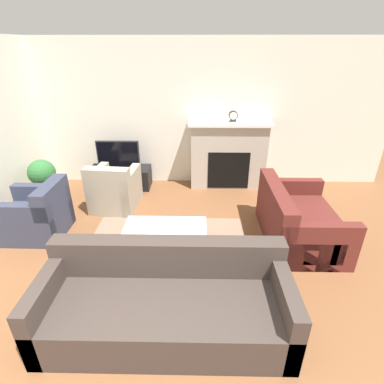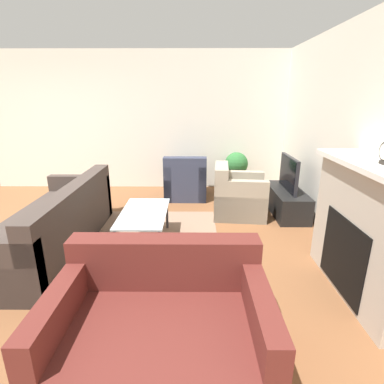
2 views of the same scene
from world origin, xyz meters
The scene contains 12 objects.
wall_back centered at (0.00, 4.52, 1.35)m, with size 8.17×0.06×2.70m.
area_rug centered at (0.02, 2.10, 0.00)m, with size 2.27×1.77×0.00m.
fireplace centered at (1.02, 4.28, 0.67)m, with size 1.54×0.47×1.29m.
tv_stand centered at (-1.08, 4.17, 0.20)m, with size 1.16×0.47×0.40m.
tv centered at (-1.08, 4.17, 0.67)m, with size 0.81×0.06×0.54m.
couch_sectional centered at (0.14, 0.91, 0.29)m, with size 2.35×0.93×0.82m.
couch_loveseat centered at (1.86, 2.44, 0.29)m, with size 0.98×1.44×0.82m.
armchair_by_window centered at (-1.91, 2.51, 0.30)m, with size 0.85×0.77×0.82m.
armchair_accent centered at (-0.98, 3.35, 0.30)m, with size 0.79×0.86×0.82m.
coffee_table centered at (0.02, 2.03, 0.40)m, with size 1.07×0.57×0.44m.
potted_plant centered at (-2.25, 3.50, 0.51)m, with size 0.46×0.46×0.80m.
mantel_clock centered at (1.07, 4.28, 1.39)m, with size 0.17×0.07×0.20m.
Camera 1 is at (0.43, -1.21, 2.56)m, focal length 28.00 mm.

